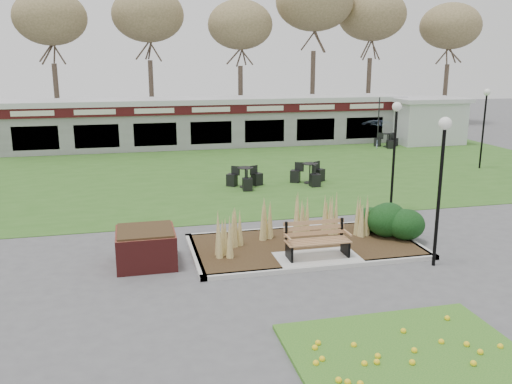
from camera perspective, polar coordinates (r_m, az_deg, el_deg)
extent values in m
plane|color=#515154|center=(14.40, 6.67, -7.48)|extent=(100.00, 100.00, 0.00)
cube|color=#305E1D|center=(25.55, -2.48, 2.15)|extent=(34.00, 16.00, 0.02)
cube|color=#27641C|center=(10.60, 15.46, -15.96)|extent=(4.20, 3.00, 0.08)
cube|color=#331F14|center=(15.43, 5.16, -5.70)|extent=(6.22, 3.22, 0.12)
cube|color=#B7B7B2|center=(14.02, 7.25, -7.84)|extent=(6.40, 0.18, 0.12)
cube|color=#B7B7B2|center=(16.89, 3.44, -3.92)|extent=(6.40, 0.18, 0.12)
cube|color=#B7B7B2|center=(14.79, -6.43, -6.62)|extent=(0.18, 3.40, 0.12)
cube|color=#B7B7B2|center=(16.64, 15.41, -4.69)|extent=(0.18, 3.40, 0.12)
cube|color=#B7B7B2|center=(14.50, 6.47, -7.03)|extent=(2.20, 1.20, 0.13)
cone|color=tan|center=(15.13, -2.12, -3.52)|extent=(0.36, 0.36, 1.15)
cone|color=tan|center=(15.72, 1.17, -2.84)|extent=(0.36, 0.36, 1.15)
cone|color=tan|center=(16.20, 4.77, -2.37)|extent=(0.36, 0.36, 1.15)
cone|color=tan|center=(16.32, 7.99, -2.34)|extent=(0.36, 0.36, 1.15)
cone|color=tan|center=(16.27, 11.13, -2.53)|extent=(0.36, 0.36, 1.15)
cone|color=tan|center=(14.30, -3.47, -4.59)|extent=(0.36, 0.36, 1.15)
ellipsoid|color=black|center=(16.42, 13.63, -2.89)|extent=(1.21, 1.10, 0.99)
ellipsoid|color=black|center=(16.28, 15.51, -3.32)|extent=(1.10, 1.00, 0.90)
ellipsoid|color=black|center=(17.00, 13.77, -2.54)|extent=(1.06, 0.96, 0.86)
ellipsoid|color=black|center=(16.75, 11.93, -2.86)|extent=(0.92, 0.84, 0.76)
cube|color=#9C6F46|center=(14.33, 6.53, -5.18)|extent=(1.70, 0.57, 0.04)
cube|color=#9C6F46|center=(14.52, 6.15, -3.75)|extent=(1.70, 0.13, 0.44)
cube|color=black|center=(14.17, 3.51, -6.28)|extent=(0.06, 0.55, 0.42)
cube|color=black|center=(14.68, 9.39, -5.72)|extent=(0.06, 0.55, 0.42)
cube|color=black|center=(14.29, 3.20, -4.11)|extent=(0.06, 0.06, 0.50)
cube|color=black|center=(14.79, 9.01, -3.63)|extent=(0.06, 0.06, 0.50)
cube|color=#9C6F46|center=(14.01, 3.41, -4.79)|extent=(0.05, 0.50, 0.04)
cube|color=#9C6F46|center=(14.55, 9.62, -4.25)|extent=(0.05, 0.50, 0.04)
cube|color=maroon|center=(14.39, -11.50, -5.77)|extent=(1.50, 1.50, 0.90)
cube|color=#331F14|center=(14.24, -11.59, -3.99)|extent=(1.40, 1.40, 0.06)
cube|color=gray|center=(33.13, -5.14, 7.09)|extent=(24.00, 3.00, 2.60)
cube|color=#400D10|center=(31.50, -4.77, 8.66)|extent=(24.00, 0.18, 0.55)
cube|color=silver|center=(32.99, -5.20, 9.59)|extent=(24.60, 3.40, 0.30)
cube|color=silver|center=(31.39, -4.74, 8.64)|extent=(22.00, 0.02, 0.28)
cube|color=black|center=(31.75, -4.75, 6.25)|extent=(22.00, 0.10, 1.30)
cube|color=silver|center=(35.78, 17.45, 7.02)|extent=(4.00, 3.00, 2.60)
cube|color=silver|center=(35.65, 17.62, 9.25)|extent=(4.40, 3.40, 0.25)
cylinder|color=#47382B|center=(40.88, -19.63, 9.46)|extent=(0.36, 0.36, 5.17)
ellipsoid|color=brown|center=(40.92, -20.32, 17.57)|extent=(5.24, 5.24, 3.93)
cylinder|color=#47382B|center=(40.69, -11.09, 9.98)|extent=(0.36, 0.36, 5.17)
ellipsoid|color=brown|center=(40.72, -11.49, 18.15)|extent=(5.24, 5.24, 3.93)
cylinder|color=#47382B|center=(41.37, -2.63, 10.28)|extent=(0.36, 0.36, 5.17)
ellipsoid|color=brown|center=(41.41, -2.73, 18.33)|extent=(5.24, 5.24, 3.93)
cylinder|color=#47382B|center=(42.89, 5.40, 10.37)|extent=(0.36, 0.36, 5.17)
ellipsoid|color=brown|center=(42.92, 5.58, 18.13)|extent=(5.24, 5.24, 3.93)
cylinder|color=#47382B|center=(45.16, 12.75, 10.27)|extent=(0.36, 0.36, 5.17)
ellipsoid|color=brown|center=(45.20, 13.16, 17.63)|extent=(5.24, 5.24, 3.93)
cylinder|color=#47382B|center=(48.08, 19.30, 10.04)|extent=(0.36, 0.36, 5.17)
ellipsoid|color=brown|center=(48.11, 19.87, 16.94)|extent=(5.24, 5.24, 3.93)
cylinder|color=black|center=(14.39, 18.68, -0.74)|extent=(0.09, 0.09, 3.54)
sphere|color=white|center=(14.05, 19.29, 6.83)|extent=(0.32, 0.32, 0.32)
cylinder|color=black|center=(18.94, 14.27, 2.95)|extent=(0.09, 0.09, 3.52)
sphere|color=white|center=(18.68, 14.62, 8.68)|extent=(0.32, 0.32, 0.32)
cylinder|color=black|center=(28.20, 22.78, 5.80)|extent=(0.09, 0.09, 3.52)
sphere|color=white|center=(28.02, 23.15, 9.64)|extent=(0.32, 0.32, 0.32)
cylinder|color=black|center=(22.44, -1.12, 0.56)|extent=(0.49, 0.49, 0.03)
cylinder|color=black|center=(22.35, -1.13, 1.54)|extent=(0.06, 0.06, 0.80)
cylinder|color=black|center=(22.27, -1.13, 2.57)|extent=(0.66, 0.66, 0.03)
cube|color=black|center=(22.75, 0.09, 1.37)|extent=(0.50, 0.50, 0.51)
cube|color=black|center=(22.62, -2.55, 1.28)|extent=(0.52, 0.52, 0.51)
cube|color=black|center=(21.80, -0.92, 0.80)|extent=(0.41, 0.41, 0.51)
cylinder|color=black|center=(23.28, 5.65, 0.99)|extent=(0.50, 0.50, 0.03)
cylinder|color=black|center=(23.19, 5.68, 1.96)|extent=(0.06, 0.06, 0.82)
cylinder|color=black|center=(23.11, 5.70, 2.99)|extent=(0.68, 0.68, 0.03)
cube|color=black|center=(23.70, 6.64, 1.80)|extent=(0.53, 0.53, 0.52)
cube|color=black|center=(23.33, 4.15, 1.67)|extent=(0.53, 0.53, 0.52)
cube|color=black|center=(22.65, 6.22, 1.25)|extent=(0.40, 0.40, 0.52)
cylinder|color=black|center=(33.60, 13.62, 4.67)|extent=(0.47, 0.47, 0.03)
cylinder|color=black|center=(33.55, 13.65, 5.31)|extent=(0.05, 0.05, 0.77)
cylinder|color=black|center=(33.49, 13.69, 5.97)|extent=(0.64, 0.64, 0.03)
cube|color=black|center=(33.99, 14.32, 5.12)|extent=(0.46, 0.46, 0.49)
cube|color=black|center=(33.70, 12.67, 5.15)|extent=(0.51, 0.51, 0.49)
cube|color=black|center=(33.02, 13.93, 4.90)|extent=(0.42, 0.42, 0.49)
cylinder|color=black|center=(29.16, 12.66, 5.47)|extent=(0.06, 0.06, 2.20)
imported|color=#3053A8|center=(29.13, 12.69, 5.99)|extent=(2.02, 2.05, 1.57)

